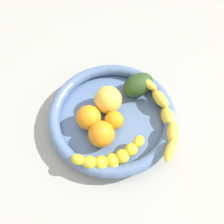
% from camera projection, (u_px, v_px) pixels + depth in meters
% --- Properties ---
extents(kitchen_counter, '(1.20, 1.20, 0.03)m').
position_uv_depth(kitchen_counter, '(112.00, 123.00, 0.67)').
color(kitchen_counter, '#9E9E9A').
rests_on(kitchen_counter, ground).
extents(fruit_bowl, '(0.35, 0.35, 0.05)m').
position_uv_depth(fruit_bowl, '(112.00, 116.00, 0.64)').
color(fruit_bowl, '#536F9F').
rests_on(fruit_bowl, kitchen_counter).
extents(banana_draped_left, '(0.12, 0.25, 0.06)m').
position_uv_depth(banana_draped_left, '(165.00, 115.00, 0.61)').
color(banana_draped_left, yellow).
rests_on(banana_draped_left, fruit_bowl).
extents(banana_draped_right, '(0.18, 0.10, 0.05)m').
position_uv_depth(banana_draped_right, '(111.00, 157.00, 0.56)').
color(banana_draped_right, yellow).
rests_on(banana_draped_right, fruit_bowl).
extents(orange_front, '(0.05, 0.05, 0.05)m').
position_uv_depth(orange_front, '(114.00, 120.00, 0.61)').
color(orange_front, orange).
rests_on(orange_front, fruit_bowl).
extents(orange_mid_left, '(0.07, 0.07, 0.07)m').
position_uv_depth(orange_mid_left, '(89.00, 118.00, 0.61)').
color(orange_mid_left, orange).
rests_on(orange_mid_left, fruit_bowl).
extents(orange_mid_right, '(0.07, 0.07, 0.07)m').
position_uv_depth(orange_mid_right, '(101.00, 134.00, 0.58)').
color(orange_mid_right, orange).
rests_on(orange_mid_right, fruit_bowl).
extents(apple_yellow, '(0.08, 0.08, 0.08)m').
position_uv_depth(apple_yellow, '(108.00, 100.00, 0.63)').
color(apple_yellow, '#ECC449').
rests_on(apple_yellow, fruit_bowl).
extents(avocado_dark, '(0.11, 0.11, 0.06)m').
position_uv_depth(avocado_dark, '(138.00, 85.00, 0.66)').
color(avocado_dark, '#28421C').
rests_on(avocado_dark, fruit_bowl).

